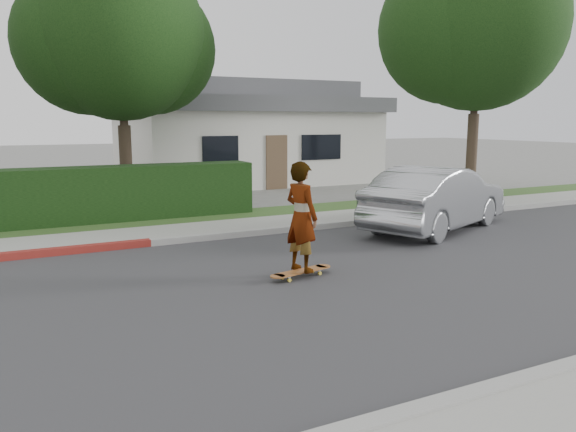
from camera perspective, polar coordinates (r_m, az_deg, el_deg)
name	(u,v)px	position (r m, az deg, el deg)	size (l,w,h in m)	color
ground	(147,310)	(8.33, -14.12, -9.25)	(120.00, 120.00, 0.00)	slate
road	(147,310)	(8.33, -14.12, -9.22)	(60.00, 8.00, 0.01)	#2D2D30
curb_far	(102,247)	(12.21, -18.42, -3.05)	(60.00, 0.20, 0.15)	#9E9E99
sidewalk_far	(95,240)	(13.09, -19.00, -2.32)	(60.00, 1.60, 0.12)	gray
planting_strip	(86,228)	(14.65, -19.87, -1.17)	(60.00, 1.60, 0.10)	#2D4C1E
tree_center	(118,40)	(17.34, -16.87, 16.72)	(5.66, 4.84, 7.44)	#33261C
tree_right	(474,29)	(20.40, 18.37, 17.57)	(6.32, 5.60, 8.56)	#33261C
house	(242,133)	(25.61, -4.69, 8.39)	(10.60, 8.60, 4.30)	beige
skateboard	(301,272)	(9.64, 1.35, -5.66)	(1.29, 0.51, 0.12)	gold
skateboarder	(301,217)	(9.43, 1.37, -0.08)	(0.68, 0.45, 1.87)	white
car_silver	(437,198)	(14.16, 14.86, 1.73)	(1.65, 4.74, 1.56)	#ACAFB4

